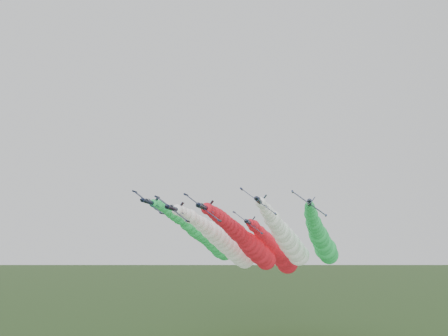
{
  "coord_description": "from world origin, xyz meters",
  "views": [
    {
      "loc": [
        18.34,
        -104.63,
        30.74
      ],
      "look_at": [
        -1.97,
        -1.4,
        50.86
      ],
      "focal_mm": 35.0,
      "sensor_mm": 36.0,
      "label": 1
    }
  ],
  "objects": [
    {
      "name": "jet_lead",
      "position": [
        -0.61,
        37.96,
        32.38
      ],
      "size": [
        14.32,
        78.44,
        19.16
      ],
      "rotation": [
        0.0,
        0.65,
        0.0
      ],
      "color": "black",
      "rests_on": "ground"
    },
    {
      "name": "jet_inner_left",
      "position": [
        -9.11,
        43.28,
        32.69
      ],
      "size": [
        14.38,
        78.49,
        19.21
      ],
      "rotation": [
        0.0,
        0.65,
        0.0
      ],
      "color": "black",
      "rests_on": "ground"
    },
    {
      "name": "jet_inner_right",
      "position": [
        11.04,
        44.27,
        33.9
      ],
      "size": [
        14.64,
        78.75,
        19.47
      ],
      "rotation": [
        0.0,
        0.65,
        0.0
      ],
      "color": "black",
      "rests_on": "ground"
    },
    {
      "name": "jet_outer_left",
      "position": [
        -18.6,
        52.56,
        35.38
      ],
      "size": [
        14.4,
        78.51,
        19.23
      ],
      "rotation": [
        0.0,
        0.65,
        0.0
      ],
      "color": "black",
      "rests_on": "ground"
    },
    {
      "name": "jet_outer_right",
      "position": [
        22.2,
        51.5,
        33.96
      ],
      "size": [
        14.32,
        78.43,
        19.15
      ],
      "rotation": [
        0.0,
        0.65,
        0.0
      ],
      "color": "black",
      "rests_on": "ground"
    },
    {
      "name": "jet_trail",
      "position": [
        6.04,
        66.72,
        29.99
      ],
      "size": [
        15.13,
        79.24,
        19.97
      ],
      "rotation": [
        0.0,
        0.65,
        0.0
      ],
      "color": "black",
      "rests_on": "ground"
    }
  ]
}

